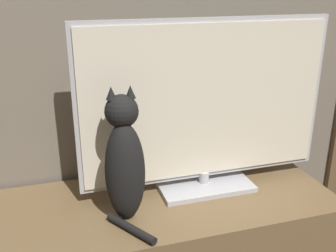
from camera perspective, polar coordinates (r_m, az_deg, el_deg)
tv_stand at (r=1.73m, az=-1.13°, el=-17.49°), size 1.40×0.56×0.48m
tv at (r=1.57m, az=5.52°, el=2.53°), size 1.03×0.23×0.70m
cat at (r=1.39m, az=-6.34°, el=-5.24°), size 0.15×0.28×0.49m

